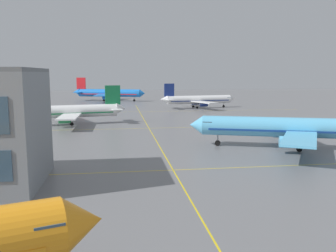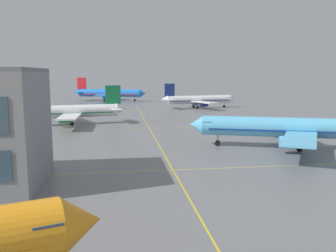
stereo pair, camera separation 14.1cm
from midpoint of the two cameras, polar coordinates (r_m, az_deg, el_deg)
airliner_second_row at (r=71.33m, az=19.05°, el=-0.27°), size 37.03×31.68×11.82m
airliner_third_row at (r=103.04m, az=-16.05°, el=2.23°), size 34.81×29.59×10.87m
airliner_far_left_stand at (r=148.09m, az=4.95°, el=4.24°), size 33.04×28.16×10.29m
airliner_far_right_stand at (r=188.58m, az=-9.47°, el=5.24°), size 38.23×32.69×12.18m
taxiway_markings at (r=73.18m, az=-1.60°, el=-2.80°), size 127.77×181.78×0.01m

